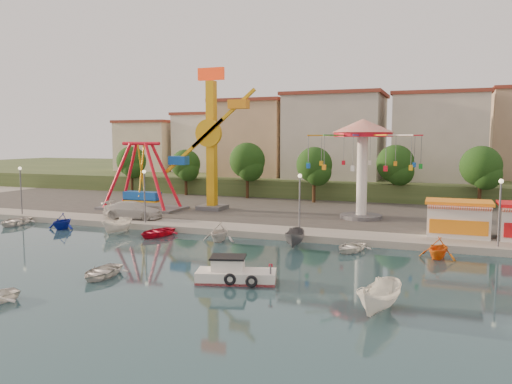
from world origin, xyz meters
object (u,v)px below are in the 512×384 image
at_px(wave_swinger, 363,146).
at_px(van, 133,210).
at_px(pirate_ship_ride, 142,177).
at_px(cabin_motorboat, 234,275).
at_px(skiff, 380,298).
at_px(kamikaze_tower, 214,143).
at_px(rowboat_a, 101,272).

height_order(wave_swinger, van, wave_swinger).
distance_m(pirate_ship_ride, cabin_motorboat, 31.13).
bearing_deg(skiff, kamikaze_tower, 143.18).
xyz_separation_m(wave_swinger, cabin_motorboat, (-4.11, -24.45, -7.73)).
distance_m(pirate_ship_ride, van, 7.60).
bearing_deg(cabin_motorboat, rowboat_a, 177.85).
height_order(pirate_ship_ride, wave_swinger, wave_swinger).
bearing_deg(pirate_ship_ride, skiff, -39.15).
bearing_deg(skiff, rowboat_a, -167.70).
relative_size(kamikaze_tower, van, 2.66).
bearing_deg(wave_swinger, skiff, -79.32).
xyz_separation_m(wave_swinger, rowboat_a, (-12.59, -26.54, -7.82)).
height_order(kamikaze_tower, rowboat_a, kamikaze_tower).
bearing_deg(wave_swinger, kamikaze_tower, 179.10).
xyz_separation_m(wave_swinger, van, (-22.46, -8.50, -6.69)).
relative_size(kamikaze_tower, rowboat_a, 4.50).
distance_m(wave_swinger, rowboat_a, 30.40).
xyz_separation_m(pirate_ship_ride, van, (3.03, -6.34, -2.89)).
height_order(cabin_motorboat, van, van).
xyz_separation_m(rowboat_a, van, (-9.86, 18.04, 1.12)).
bearing_deg(pirate_ship_ride, kamikaze_tower, 16.26).
bearing_deg(skiff, cabin_motorboat, 178.14).
bearing_deg(kamikaze_tower, skiff, -50.82).
distance_m(pirate_ship_ride, rowboat_a, 27.87).
height_order(kamikaze_tower, wave_swinger, kamikaze_tower).
xyz_separation_m(cabin_motorboat, van, (-18.35, 15.95, 1.04)).
height_order(kamikaze_tower, skiff, kamikaze_tower).
relative_size(pirate_ship_ride, rowboat_a, 2.72).
relative_size(wave_swinger, cabin_motorboat, 2.20).
bearing_deg(kamikaze_tower, van, -121.11).
relative_size(skiff, van, 0.68).
bearing_deg(kamikaze_tower, rowboat_a, -80.32).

